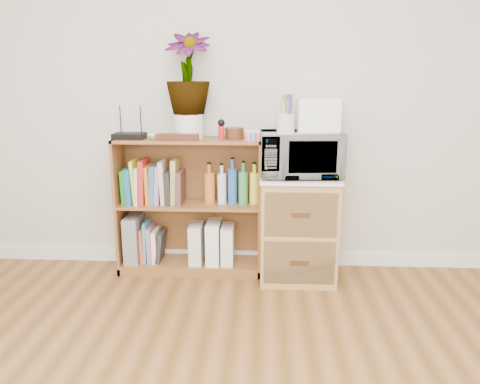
{
  "coord_description": "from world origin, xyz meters",
  "views": [
    {
      "loc": [
        0.16,
        -1.03,
        1.36
      ],
      "look_at": [
        0.01,
        1.95,
        0.62
      ],
      "focal_mm": 35.0,
      "sensor_mm": 36.0,
      "label": 1
    }
  ],
  "objects": [
    {
      "name": "plant_pot",
      "position": [
        -0.34,
        2.12,
        1.03
      ],
      "size": [
        0.19,
        0.19,
        0.16
      ],
      "primitive_type": "cylinder",
      "color": "silver",
      "rests_on": "bookshelf"
    },
    {
      "name": "microwave",
      "position": [
        0.4,
        2.02,
        0.86
      ],
      "size": [
        0.55,
        0.39,
        0.29
      ],
      "primitive_type": "imported",
      "rotation": [
        0.0,
        0.0,
        0.07
      ],
      "color": "silver",
      "rests_on": "wicker_unit"
    },
    {
      "name": "magazine_holder_left",
      "position": [
        -0.31,
        2.09,
        0.21
      ],
      "size": [
        0.09,
        0.22,
        0.28
      ],
      "primitive_type": "cube",
      "color": "silver",
      "rests_on": "bookshelf"
    },
    {
      "name": "trinket_box",
      "position": [
        -0.41,
        2.0,
        0.97
      ],
      "size": [
        0.28,
        0.07,
        0.04
      ],
      "primitive_type": "cube",
      "color": "#32180D",
      "rests_on": "bookshelf"
    },
    {
      "name": "small_appliance",
      "position": [
        0.51,
        2.07,
        1.12
      ],
      "size": [
        0.27,
        0.22,
        0.21
      ],
      "primitive_type": "cube",
      "color": "white",
      "rests_on": "microwave"
    },
    {
      "name": "lower_books",
      "position": [
        -0.63,
        2.1,
        0.19
      ],
      "size": [
        0.16,
        0.19,
        0.3
      ],
      "color": "#DB5526",
      "rests_on": "bookshelf"
    },
    {
      "name": "white_bowl",
      "position": [
        -0.55,
        2.07,
        0.97
      ],
      "size": [
        0.13,
        0.13,
        0.03
      ],
      "primitive_type": "imported",
      "color": "silver",
      "rests_on": "bookshelf"
    },
    {
      "name": "magazine_holder_right",
      "position": [
        -0.08,
        2.09,
        0.2
      ],
      "size": [
        0.09,
        0.22,
        0.27
      ],
      "primitive_type": "cube",
      "color": "white",
      "rests_on": "bookshelf"
    },
    {
      "name": "kokeshi_doll",
      "position": [
        -0.12,
        2.06,
        1.0
      ],
      "size": [
        0.04,
        0.04,
        0.09
      ],
      "primitive_type": "cylinder",
      "color": "red",
      "rests_on": "bookshelf"
    },
    {
      "name": "paint_jars",
      "position": [
        0.09,
        2.01,
        0.98
      ],
      "size": [
        0.12,
        0.04,
        0.06
      ],
      "primitive_type": "cube",
      "color": "#D77781",
      "rests_on": "bookshelf"
    },
    {
      "name": "cookbooks",
      "position": [
        -0.6,
        2.1,
        0.63
      ],
      "size": [
        0.42,
        0.2,
        0.31
      ],
      "color": "#228123",
      "rests_on": "bookshelf"
    },
    {
      "name": "potted_plant",
      "position": [
        -0.34,
        2.12,
        1.38
      ],
      "size": [
        0.3,
        0.3,
        0.53
      ],
      "primitive_type": "imported",
      "color": "#3B6E2C",
      "rests_on": "plant_pot"
    },
    {
      "name": "liquor_bottles",
      "position": [
        -0.06,
        2.1,
        0.64
      ],
      "size": [
        0.38,
        0.07,
        0.31
      ],
      "color": "#C16624",
      "rests_on": "bookshelf"
    },
    {
      "name": "skirting_board",
      "position": [
        0.0,
        2.24,
        0.05
      ],
      "size": [
        4.0,
        0.02,
        0.1
      ],
      "primitive_type": "cube",
      "color": "white",
      "rests_on": "ground"
    },
    {
      "name": "router",
      "position": [
        -0.75,
        2.08,
        0.97
      ],
      "size": [
        0.21,
        0.14,
        0.04
      ],
      "primitive_type": "cube",
      "color": "black",
      "rests_on": "bookshelf"
    },
    {
      "name": "magazine_holder_mid",
      "position": [
        -0.19,
        2.09,
        0.22
      ],
      "size": [
        0.09,
        0.24,
        0.3
      ],
      "primitive_type": "cube",
      "color": "white",
      "rests_on": "bookshelf"
    },
    {
      "name": "wooden_bowl",
      "position": [
        -0.04,
        2.11,
        0.99
      ],
      "size": [
        0.13,
        0.13,
        0.07
      ],
      "primitive_type": "cylinder",
      "color": "#391B0F",
      "rests_on": "bookshelf"
    },
    {
      "name": "wicker_unit",
      "position": [
        0.4,
        2.02,
        0.35
      ],
      "size": [
        0.5,
        0.45,
        0.7
      ],
      "primitive_type": "cube",
      "color": "#9E7542",
      "rests_on": "ground"
    },
    {
      "name": "bookshelf",
      "position": [
        -0.35,
        2.1,
        0.47
      ],
      "size": [
        1.0,
        0.3,
        0.95
      ],
      "primitive_type": "cube",
      "color": "brown",
      "rests_on": "ground"
    },
    {
      "name": "file_box",
      "position": [
        -0.76,
        2.1,
        0.24
      ],
      "size": [
        0.1,
        0.26,
        0.33
      ],
      "primitive_type": "cube",
      "color": "gray",
      "rests_on": "bookshelf"
    },
    {
      "name": "pen_cup",
      "position": [
        0.3,
        1.93,
        1.07
      ],
      "size": [
        0.11,
        0.11,
        0.12
      ],
      "primitive_type": "cylinder",
      "color": "silver",
      "rests_on": "microwave"
    }
  ]
}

